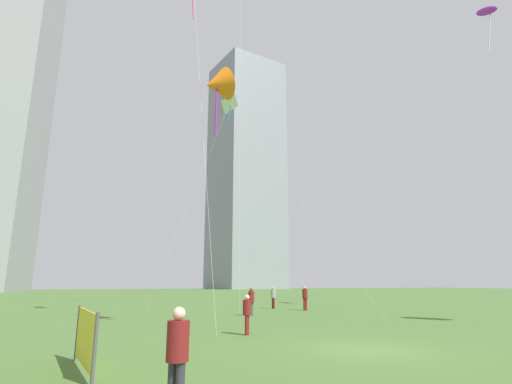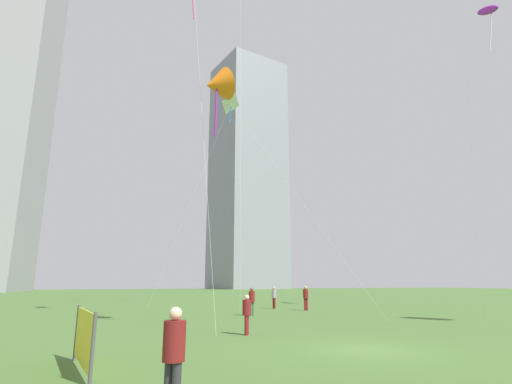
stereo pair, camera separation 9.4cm
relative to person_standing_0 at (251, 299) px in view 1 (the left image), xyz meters
The scene contains 11 objects.
ground 14.10m from the person_standing_0, 93.64° to the right, with size 280.00×280.00×0.00m, color #476B30.
person_standing_0 is the anchor object (origin of this frame).
person_standing_1 7.81m from the person_standing_0, 57.25° to the left, with size 0.40×0.40×1.81m.
person_standing_2 6.73m from the person_standing_0, 31.88° to the left, with size 0.42×0.42×1.87m.
person_standing_3 9.82m from the person_standing_0, 109.98° to the right, with size 0.36×0.36×1.62m.
person_standing_4 20.06m from the person_standing_0, 112.47° to the right, with size 0.38×0.38×1.70m.
kite_flying_1 22.56m from the person_standing_0, 82.94° to the left, with size 7.92×2.43×21.18m.
kite_flying_5 14.00m from the person_standing_0, 121.03° to the right, with size 11.45×2.23×13.07m.
kite_flying_6 31.68m from the person_standing_0, 11.39° to the right, with size 2.74×12.49×26.19m.
distant_highrise_0 133.55m from the person_standing_0, 72.04° to the left, with size 24.58×22.57×91.55m, color gray.
event_banner 17.21m from the person_standing_0, 122.73° to the right, with size 0.64×3.31×1.48m.
Camera 1 is at (-7.89, -11.57, 2.10)m, focal length 27.77 mm.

